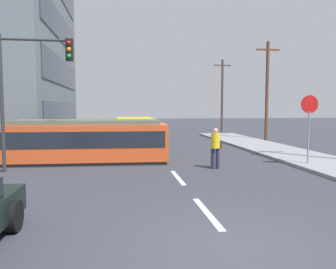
{
  "coord_description": "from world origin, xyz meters",
  "views": [
    {
      "loc": [
        -2.03,
        -5.44,
        2.5
      ],
      "look_at": [
        0.06,
        8.78,
        1.32
      ],
      "focal_mm": 35.28,
      "sensor_mm": 36.0,
      "label": 1
    }
  ],
  "objects_px": {
    "stop_sign": "(309,115)",
    "pedestrian_crossing": "(216,146)",
    "streetcar_tram": "(88,140)",
    "traffic_light_mast": "(30,77)",
    "parked_sedan_far": "(73,132)",
    "utility_pole_mid": "(267,89)",
    "utility_pole_far": "(222,94)",
    "city_bus": "(135,129)",
    "parked_sedan_furthest": "(90,127)",
    "parked_sedan_mid": "(64,141)"
  },
  "relations": [
    {
      "from": "stop_sign",
      "to": "pedestrian_crossing",
      "type": "bearing_deg",
      "value": 179.23
    },
    {
      "from": "streetcar_tram",
      "to": "traffic_light_mast",
      "type": "distance_m",
      "value": 3.87
    },
    {
      "from": "streetcar_tram",
      "to": "pedestrian_crossing",
      "type": "bearing_deg",
      "value": -25.02
    },
    {
      "from": "parked_sedan_far",
      "to": "traffic_light_mast",
      "type": "distance_m",
      "value": 12.82
    },
    {
      "from": "parked_sedan_far",
      "to": "utility_pole_mid",
      "type": "relative_size",
      "value": 0.57
    },
    {
      "from": "utility_pole_mid",
      "to": "utility_pole_far",
      "type": "xyz_separation_m",
      "value": [
        -0.31,
        10.01,
        0.05
      ]
    },
    {
      "from": "parked_sedan_far",
      "to": "stop_sign",
      "type": "xyz_separation_m",
      "value": [
        11.45,
        -12.96,
        1.57
      ]
    },
    {
      "from": "stop_sign",
      "to": "utility_pole_mid",
      "type": "relative_size",
      "value": 0.39
    },
    {
      "from": "city_bus",
      "to": "traffic_light_mast",
      "type": "bearing_deg",
      "value": -114.73
    },
    {
      "from": "stop_sign",
      "to": "traffic_light_mast",
      "type": "distance_m",
      "value": 11.4
    },
    {
      "from": "pedestrian_crossing",
      "to": "parked_sedan_furthest",
      "type": "bearing_deg",
      "value": 108.88
    },
    {
      "from": "streetcar_tram",
      "to": "city_bus",
      "type": "distance_m",
      "value": 8.0
    },
    {
      "from": "streetcar_tram",
      "to": "parked_sedan_far",
      "type": "height_order",
      "value": "streetcar_tram"
    },
    {
      "from": "city_bus",
      "to": "parked_sedan_far",
      "type": "bearing_deg",
      "value": 148.31
    },
    {
      "from": "parked_sedan_furthest",
      "to": "stop_sign",
      "type": "bearing_deg",
      "value": -61.27
    },
    {
      "from": "city_bus",
      "to": "traffic_light_mast",
      "type": "relative_size",
      "value": 1.03
    },
    {
      "from": "stop_sign",
      "to": "utility_pole_mid",
      "type": "bearing_deg",
      "value": 73.91
    },
    {
      "from": "streetcar_tram",
      "to": "utility_pole_far",
      "type": "bearing_deg",
      "value": 56.35
    },
    {
      "from": "parked_sedan_far",
      "to": "parked_sedan_furthest",
      "type": "relative_size",
      "value": 0.99
    },
    {
      "from": "parked_sedan_far",
      "to": "city_bus",
      "type": "bearing_deg",
      "value": -31.69
    },
    {
      "from": "streetcar_tram",
      "to": "parked_sedan_mid",
      "type": "height_order",
      "value": "streetcar_tram"
    },
    {
      "from": "parked_sedan_mid",
      "to": "utility_pole_far",
      "type": "bearing_deg",
      "value": 45.91
    },
    {
      "from": "parked_sedan_mid",
      "to": "utility_pole_far",
      "type": "relative_size",
      "value": 0.58
    },
    {
      "from": "pedestrian_crossing",
      "to": "parked_sedan_mid",
      "type": "height_order",
      "value": "pedestrian_crossing"
    },
    {
      "from": "streetcar_tram",
      "to": "parked_sedan_mid",
      "type": "bearing_deg",
      "value": 113.08
    },
    {
      "from": "parked_sedan_far",
      "to": "stop_sign",
      "type": "distance_m",
      "value": 17.37
    },
    {
      "from": "city_bus",
      "to": "stop_sign",
      "type": "bearing_deg",
      "value": -55.88
    },
    {
      "from": "parked_sedan_mid",
      "to": "streetcar_tram",
      "type": "bearing_deg",
      "value": -66.92
    },
    {
      "from": "parked_sedan_mid",
      "to": "utility_pole_far",
      "type": "xyz_separation_m",
      "value": [
        13.83,
        14.28,
        3.3
      ]
    },
    {
      "from": "city_bus",
      "to": "utility_pole_mid",
      "type": "bearing_deg",
      "value": 3.63
    },
    {
      "from": "parked_sedan_far",
      "to": "utility_pole_far",
      "type": "xyz_separation_m",
      "value": [
        14.25,
        7.81,
        3.3
      ]
    },
    {
      "from": "utility_pole_mid",
      "to": "traffic_light_mast",
      "type": "bearing_deg",
      "value": -144.55
    },
    {
      "from": "streetcar_tram",
      "to": "parked_sedan_furthest",
      "type": "distance_m",
      "value": 17.07
    },
    {
      "from": "utility_pole_mid",
      "to": "utility_pole_far",
      "type": "distance_m",
      "value": 10.01
    },
    {
      "from": "pedestrian_crossing",
      "to": "stop_sign",
      "type": "distance_m",
      "value": 4.24
    },
    {
      "from": "city_bus",
      "to": "parked_sedan_furthest",
      "type": "bearing_deg",
      "value": 112.23
    },
    {
      "from": "streetcar_tram",
      "to": "utility_pole_far",
      "type": "xyz_separation_m",
      "value": [
        12.14,
        18.24,
        2.92
      ]
    },
    {
      "from": "parked_sedan_mid",
      "to": "utility_pole_far",
      "type": "height_order",
      "value": "utility_pole_far"
    },
    {
      "from": "stop_sign",
      "to": "traffic_light_mast",
      "type": "bearing_deg",
      "value": 177.4
    },
    {
      "from": "parked_sedan_far",
      "to": "traffic_light_mast",
      "type": "xyz_separation_m",
      "value": [
        0.16,
        -12.45,
        3.05
      ]
    },
    {
      "from": "city_bus",
      "to": "stop_sign",
      "type": "height_order",
      "value": "stop_sign"
    },
    {
      "from": "traffic_light_mast",
      "to": "utility_pole_mid",
      "type": "relative_size",
      "value": 0.71
    },
    {
      "from": "streetcar_tram",
      "to": "utility_pole_far",
      "type": "relative_size",
      "value": 0.97
    },
    {
      "from": "streetcar_tram",
      "to": "utility_pole_mid",
      "type": "height_order",
      "value": "utility_pole_mid"
    },
    {
      "from": "utility_pole_mid",
      "to": "parked_sedan_mid",
      "type": "bearing_deg",
      "value": -163.18
    },
    {
      "from": "parked_sedan_far",
      "to": "pedestrian_crossing",
      "type": "bearing_deg",
      "value": -60.16
    },
    {
      "from": "utility_pole_mid",
      "to": "pedestrian_crossing",
      "type": "bearing_deg",
      "value": -123.73
    },
    {
      "from": "parked_sedan_furthest",
      "to": "utility_pole_far",
      "type": "xyz_separation_m",
      "value": [
        13.51,
        1.23,
        3.3
      ]
    },
    {
      "from": "streetcar_tram",
      "to": "pedestrian_crossing",
      "type": "distance_m",
      "value": 5.85
    },
    {
      "from": "streetcar_tram",
      "to": "parked_sedan_mid",
      "type": "distance_m",
      "value": 4.32
    }
  ]
}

